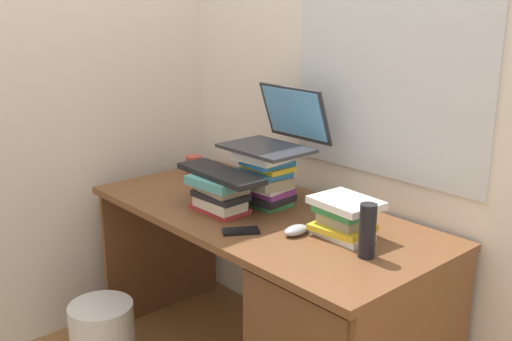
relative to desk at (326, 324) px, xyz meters
The scene contains 13 objects.
wall_back 1.07m from the desk, 132.10° to the left, with size 6.00×0.06×2.60m.
wall_left 1.59m from the desk, behind, with size 0.05×6.00×2.60m, color beige.
desk is the anchor object (origin of this frame).
book_stack_tall 0.64m from the desk, 167.70° to the left, with size 0.23×0.20×0.24m.
book_stack_keyboard_riser 0.65m from the desk, 168.59° to the right, with size 0.25×0.19×0.15m.
book_stack_side 0.41m from the desk, 93.64° to the left, with size 0.25×0.20×0.14m.
laptop 0.78m from the desk, 159.55° to the left, with size 0.35×0.33×0.25m.
keyboard 0.71m from the desk, 169.37° to the right, with size 0.42×0.14×0.02m, color black.
computer_mouse 0.37m from the desk, 160.51° to the right, with size 0.06×0.10×0.04m, color #A5A8AD.
mug 1.09m from the desk, behind, with size 0.12×0.08×0.09m.
water_bottle 0.46m from the desk, ahead, with size 0.06×0.06×0.19m, color black.
cell_phone 0.47m from the desk, 147.18° to the right, with size 0.07×0.14×0.01m, color black.
wastebasket 1.02m from the desk, 152.12° to the right, with size 0.28×0.28×0.29m, color silver.
Camera 1 is at (1.70, -1.54, 1.56)m, focal length 42.40 mm.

